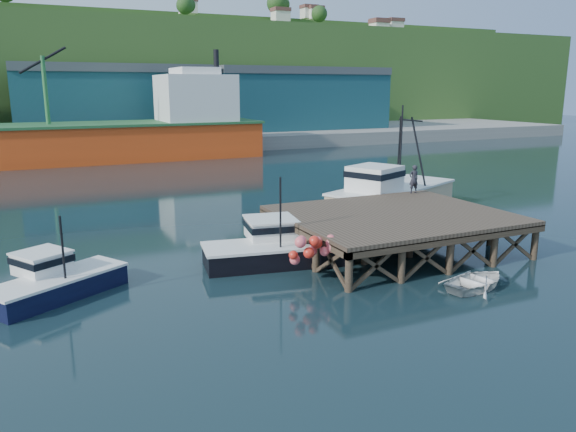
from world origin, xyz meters
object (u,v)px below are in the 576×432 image
dockworker (414,179)px  boat_black (276,246)px  trawler (390,192)px  dinghy (477,281)px  boat_navy (54,280)px

dockworker → boat_black: bearing=22.9°
boat_black → trawler: 14.25m
boat_black → dinghy: bearing=-38.5°
boat_black → boat_navy: bearing=-168.4°
dinghy → boat_navy: bearing=54.9°
boat_navy → trawler: (22.97, 7.63, 0.84)m
trawler → boat_black: bearing=-173.5°
trawler → boat_navy: bearing=174.2°
trawler → dockworker: bearing=-125.3°
boat_navy → boat_black: 10.73m
trawler → dockworker: (-0.69, -3.52, 1.47)m
boat_black → dockworker: boat_black is taller
dockworker → boat_navy: bearing=15.4°
boat_navy → trawler: trawler is taller
boat_black → dinghy: (6.69, -7.47, -0.49)m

